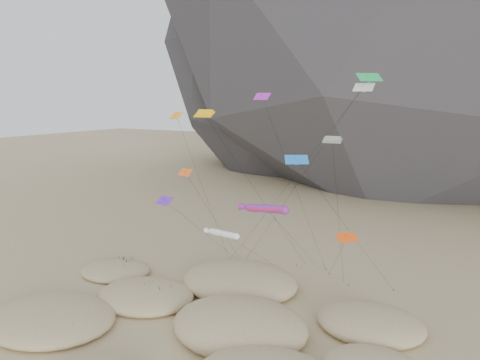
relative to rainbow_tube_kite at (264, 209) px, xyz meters
name	(u,v)px	position (x,y,z in m)	size (l,w,h in m)	color
ground	(200,346)	(-1.84, -10.73, -12.29)	(500.00, 500.00, 0.00)	#CCB789
dunes	(212,320)	(-3.01, -6.72, -11.55)	(48.44, 37.01, 4.21)	#CCB789
dune_grass	(218,318)	(-2.52, -6.14, -11.44)	(42.16, 30.54, 1.53)	black
kite_stakes	(304,272)	(-0.21, 13.28, -12.14)	(24.60, 4.50, 0.30)	#3F2D1E
rainbow_tube_kite	(264,209)	(0.00, 0.00, 0.00)	(7.05, 17.02, 13.09)	#FF1A31
white_tube_kite	(222,234)	(-5.03, -1.06, -3.44)	(5.89, 15.18, 9.46)	white
orange_parafoil	(205,116)	(-9.86, 2.89, 10.31)	(10.01, 14.83, 23.37)	#F1B20C
multi_parafoil	(332,143)	(7.29, 1.58, 7.77)	(2.41, 11.72, 20.79)	#F75C1A
delta_kites	(266,150)	(0.01, 0.20, 6.69)	(28.44, 22.01, 27.26)	#AC21C2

